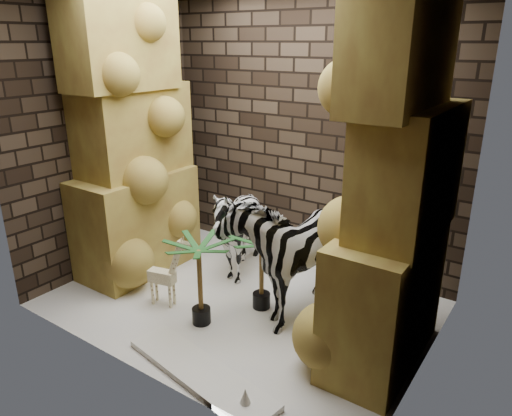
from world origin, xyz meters
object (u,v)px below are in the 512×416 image
Objects in this scene: zebra_right at (294,237)px; giraffe_toy at (161,269)px; palm_front at (261,272)px; zebra_left at (237,234)px; palm_back at (200,282)px; surfboard at (200,373)px.

zebra_right is 1.30m from giraffe_toy.
zebra_right is 1.91× the size of palm_front.
zebra_left is 1.30× the size of palm_back.
zebra_left is 0.98m from palm_back.
palm_back is 0.58× the size of surfboard.
giraffe_toy is 0.54× the size of surfboard.
giraffe_toy is at bearing 158.59° from surfboard.
zebra_left is at bearing 145.48° from palm_front.
surfboard is at bearing -81.22° from palm_front.
zebra_right is 0.95m from palm_back.
zebra_right reaches higher than surfboard.
zebra_right is at bearing 20.55° from giraffe_toy.
zebra_right is 1.35× the size of zebra_left.
zebra_left is at bearing 126.40° from surfboard.
zebra_right is 0.87m from zebra_left.
zebra_right is at bearing 41.66° from palm_front.
zebra_right is at bearing 8.85° from zebra_left.
surfboard is (-0.06, -1.29, -0.70)m from zebra_right.
zebra_right is 0.46m from palm_front.
palm_front is 0.61m from palm_back.
giraffe_toy is at bearing -140.26° from zebra_right.
zebra_right is 1.02× the size of surfboard.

